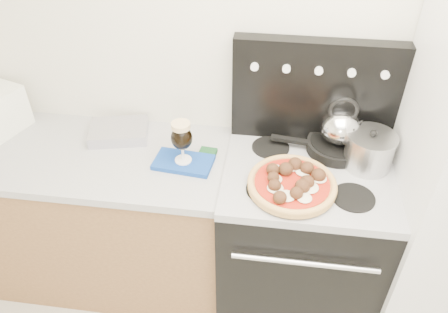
% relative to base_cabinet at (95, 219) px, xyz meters
% --- Properties ---
extents(room_shell, '(3.52, 3.01, 2.52)m').
position_rel_base_cabinet_xyz_m(room_shell, '(1.02, -0.91, 0.82)').
color(room_shell, beige).
rests_on(room_shell, ground).
extents(base_cabinet, '(1.45, 0.60, 0.86)m').
position_rel_base_cabinet_xyz_m(base_cabinet, '(0.00, 0.00, 0.00)').
color(base_cabinet, brown).
rests_on(base_cabinet, ground).
extents(countertop, '(1.48, 0.63, 0.04)m').
position_rel_base_cabinet_xyz_m(countertop, '(0.00, 0.00, 0.45)').
color(countertop, '#B0B0B1').
rests_on(countertop, base_cabinet).
extents(stove_body, '(0.76, 0.65, 0.88)m').
position_rel_base_cabinet_xyz_m(stove_body, '(1.10, -0.02, 0.01)').
color(stove_body, black).
rests_on(stove_body, ground).
extents(cooktop, '(0.76, 0.65, 0.04)m').
position_rel_base_cabinet_xyz_m(cooktop, '(1.10, -0.02, 0.47)').
color(cooktop, '#ADADB2').
rests_on(cooktop, stove_body).
extents(backguard, '(0.76, 0.08, 0.50)m').
position_rel_base_cabinet_xyz_m(backguard, '(1.10, 0.25, 0.74)').
color(backguard, black).
rests_on(backguard, cooktop).
extents(foil_sheet, '(0.32, 0.26, 0.06)m').
position_rel_base_cabinet_xyz_m(foil_sheet, '(0.17, 0.15, 0.50)').
color(foil_sheet, white).
rests_on(foil_sheet, countertop).
extents(oven_mitt, '(0.28, 0.18, 0.02)m').
position_rel_base_cabinet_xyz_m(oven_mitt, '(0.53, -0.03, 0.48)').
color(oven_mitt, '#133C96').
rests_on(oven_mitt, countertop).
extents(beer_glass, '(0.12, 0.12, 0.21)m').
position_rel_base_cabinet_xyz_m(beer_glass, '(0.53, -0.03, 0.60)').
color(beer_glass, black).
rests_on(beer_glass, oven_mitt).
extents(pizza_pan, '(0.41, 0.41, 0.01)m').
position_rel_base_cabinet_xyz_m(pizza_pan, '(1.03, -0.16, 0.50)').
color(pizza_pan, black).
rests_on(pizza_pan, cooktop).
extents(pizza, '(0.47, 0.47, 0.05)m').
position_rel_base_cabinet_xyz_m(pizza, '(1.03, -0.16, 0.53)').
color(pizza, '#EAB665').
rests_on(pizza, pizza_pan).
extents(skillet, '(0.32, 0.32, 0.05)m').
position_rel_base_cabinet_xyz_m(skillet, '(1.23, 0.15, 0.52)').
color(skillet, black).
rests_on(skillet, cooktop).
extents(tea_kettle, '(0.19, 0.19, 0.20)m').
position_rel_base_cabinet_xyz_m(tea_kettle, '(1.23, 0.15, 0.64)').
color(tea_kettle, white).
rests_on(tea_kettle, skillet).
extents(stock_pot, '(0.24, 0.24, 0.15)m').
position_rel_base_cabinet_xyz_m(stock_pot, '(1.36, 0.05, 0.57)').
color(stock_pot, '#B9B9B9').
rests_on(stock_pot, cooktop).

